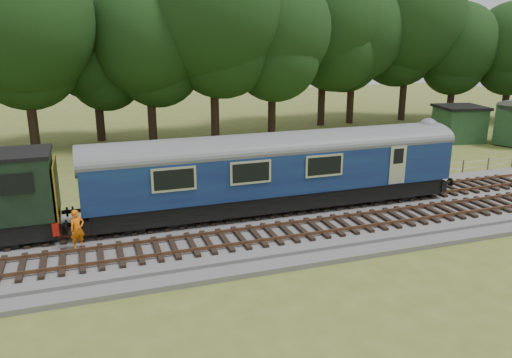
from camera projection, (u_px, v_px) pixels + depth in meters
name	position (u px, v px, depth m)	size (l,w,h in m)	color
ground	(245.00, 231.00, 22.66)	(120.00, 120.00, 0.00)	#4F5F23
ballast	(245.00, 228.00, 22.62)	(70.00, 7.00, 0.35)	#4C4C4F
track_north	(236.00, 213.00, 23.82)	(67.20, 2.40, 0.21)	black
track_south	(257.00, 236.00, 21.10)	(67.20, 2.40, 0.21)	black
fence	(219.00, 201.00, 26.75)	(64.00, 0.12, 1.00)	#6B6054
tree_line	(166.00, 140.00, 42.64)	(70.00, 8.00, 18.00)	black
dmu_railcar	(277.00, 165.00, 23.87)	(18.05, 2.86, 3.88)	black
worker	(77.00, 229.00, 19.80)	(0.59, 0.39, 1.61)	orange
shed	(459.00, 123.00, 41.81)	(4.24, 4.24, 2.96)	#1C3E24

